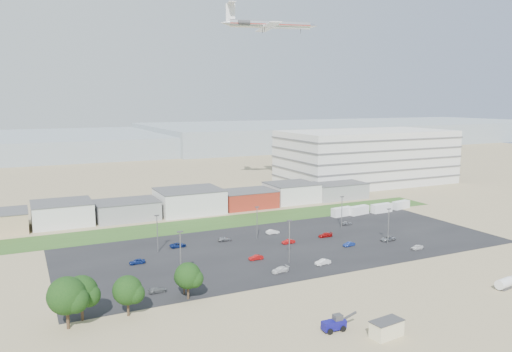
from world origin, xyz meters
TOP-DOWN VIEW (x-y plane):
  - ground at (0.00, 0.00)m, footprint 700.00×700.00m
  - parking_lot at (5.00, 20.00)m, footprint 120.00×50.00m
  - grass_strip at (0.00, 52.00)m, footprint 160.00×16.00m
  - hills_backdrop at (40.00, 315.00)m, footprint 700.00×200.00m
  - building_row at (-17.00, 71.00)m, footprint 170.00×20.00m
  - parking_garage at (90.00, 95.00)m, footprint 80.00×40.00m
  - portable_shed at (-5.90, -33.57)m, footprint 6.05×3.62m
  - telehandler at (-12.61, -27.96)m, footprint 6.80×2.43m
  - storage_tank_nw at (30.64, -27.40)m, footprint 4.41×2.65m
  - box_trailer_a at (39.08, 42.49)m, footprint 8.12×3.43m
  - box_trailer_b at (45.74, 41.92)m, footprint 8.17×3.79m
  - box_trailer_c at (55.01, 41.15)m, footprint 8.20×2.99m
  - box_trailer_d at (65.34, 42.84)m, footprint 7.87×3.83m
  - tree_far_left at (-53.61, -7.35)m, footprint 7.04×7.04m
  - tree_left at (-50.97, -4.95)m, footprint 6.30×6.30m
  - tree_mid at (-43.16, -6.59)m, footprint 5.78×5.78m
  - tree_right at (-30.78, -3.77)m, footprint 5.65×5.65m
  - tree_near at (-30.79, -1.12)m, footprint 4.30×4.30m
  - lightpole_front_l at (-28.81, 7.38)m, footprint 1.29×0.54m
  - lightpole_front_m at (-1.55, 7.20)m, footprint 1.24×0.52m
  - lightpole_front_r at (31.14, 9.71)m, footprint 1.15×0.48m
  - lightpole_back_l at (-28.24, 29.46)m, footprint 1.16×0.48m
  - lightpole_back_m at (0.39, 29.19)m, footprint 1.11×0.46m
  - lightpole_back_r at (29.79, 29.65)m, footprint 1.16×0.48m
  - airliner at (37.13, 92.95)m, footprint 46.60×36.94m
  - parked_car_0 at (32.88, 11.70)m, footprint 4.67×2.35m
  - parked_car_1 at (19.80, 12.06)m, footprint 3.63×1.61m
  - parked_car_2 at (34.36, 1.87)m, footprint 3.71×1.69m
  - parked_car_3 at (-6.84, 2.00)m, footprint 4.48×2.30m
  - parked_car_4 at (-7.97, 12.48)m, footprint 3.67×1.31m
  - parked_car_5 at (-35.26, 22.10)m, footprint 3.85×1.61m
  - parked_car_6 at (-8.70, 31.34)m, footprint 4.02×1.84m
  - parked_car_7 at (6.21, 21.34)m, footprint 3.73×1.34m
  - parked_car_8 at (33.16, 31.57)m, footprint 3.65×1.79m
  - parked_car_9 at (-22.23, 31.31)m, footprint 4.49×2.23m
  - parked_car_10 at (-35.47, 2.17)m, footprint 3.91×1.68m
  - parked_car_11 at (7.01, 32.27)m, footprint 4.05×1.64m
  - parked_car_12 at (19.15, 22.61)m, footprint 4.38×2.03m
  - parked_car_13 at (4.96, 2.24)m, footprint 4.08×1.63m

SIDE VIEW (x-z plane):
  - ground at x=0.00m, z-range 0.00..0.00m
  - parking_lot at x=5.00m, z-range 0.00..0.01m
  - grass_strip at x=0.00m, z-range 0.00..0.02m
  - parked_car_10 at x=-35.47m, z-range 0.00..1.12m
  - parked_car_6 at x=-8.70m, z-range 0.00..1.14m
  - parked_car_1 at x=19.80m, z-range 0.00..1.16m
  - parked_car_8 at x=33.16m, z-range 0.00..1.20m
  - parked_car_4 at x=-7.97m, z-range 0.00..1.21m
  - parked_car_9 at x=-22.23m, z-range 0.00..1.22m
  - parked_car_7 at x=6.21m, z-range 0.00..1.23m
  - parked_car_2 at x=34.36m, z-range 0.00..1.24m
  - parked_car_12 at x=19.15m, z-range 0.00..1.24m
  - parked_car_3 at x=-6.84m, z-range 0.00..1.25m
  - parked_car_0 at x=32.88m, z-range 0.00..1.27m
  - parked_car_5 at x=-35.26m, z-range 0.00..1.30m
  - parked_car_11 at x=7.01m, z-range 0.00..1.31m
  - parked_car_13 at x=4.96m, z-range 0.00..1.32m
  - storage_tank_nw at x=30.64m, z-range 0.00..2.49m
  - telehandler at x=-12.61m, z-range 0.00..2.81m
  - box_trailer_d at x=65.34m, z-range 0.00..2.83m
  - portable_shed at x=-5.90m, z-range 0.00..2.89m
  - box_trailer_b at x=45.74m, z-range 0.00..2.95m
  - box_trailer_a at x=39.08m, z-range 0.00..2.95m
  - box_trailer_c at x=55.01m, z-range 0.00..3.03m
  - tree_near at x=-30.79m, z-range 0.00..6.45m
  - building_row at x=-17.00m, z-range 0.00..8.00m
  - tree_right at x=-30.78m, z-range 0.00..8.47m
  - tree_mid at x=-43.16m, z-range 0.00..8.67m
  - hills_backdrop at x=40.00m, z-range 0.00..9.00m
  - lightpole_back_m at x=0.39m, z-range 0.00..9.44m
  - tree_left at x=-50.97m, z-range 0.00..9.45m
  - lightpole_front_r at x=31.14m, z-range 0.00..9.81m
  - lightpole_back_r at x=29.79m, z-range 0.00..9.84m
  - lightpole_back_l at x=-28.24m, z-range 0.00..9.84m
  - tree_far_left at x=-53.61m, z-range 0.00..10.55m
  - lightpole_front_m at x=-1.55m, z-range 0.00..10.58m
  - lightpole_front_l at x=-28.81m, z-range 0.00..10.96m
  - parking_garage at x=90.00m, z-range 0.00..25.00m
  - airliner at x=37.13m, z-range 63.92..76.08m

